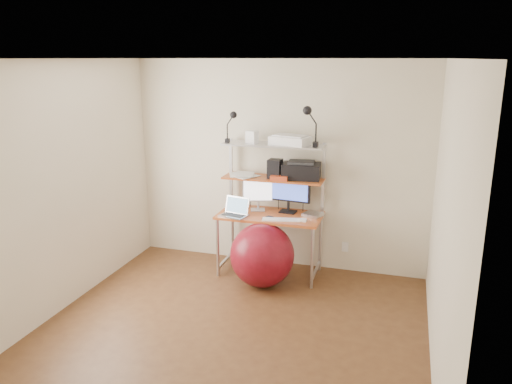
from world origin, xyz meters
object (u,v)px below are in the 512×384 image
printer (301,170)px  exercise_ball (262,255)px  monitor_black (289,190)px  laptop (235,212)px  monitor_silver (258,192)px

printer → exercise_ball: size_ratio=0.64×
monitor_black → exercise_ball: size_ratio=0.72×
printer → exercise_ball: 1.07m
laptop → monitor_silver: bearing=67.5°
monitor_silver → laptop: size_ratio=1.20×
monitor_black → laptop: monitor_black is taller
monitor_silver → exercise_ball: size_ratio=0.57×
laptop → monitor_black: bearing=41.7°
exercise_ball → printer: bearing=58.2°
monitor_black → exercise_ball: monitor_black is taller
monitor_silver → monitor_black: 0.37m
laptop → printer: bearing=37.8°
exercise_ball → monitor_black: bearing=70.3°
monitor_black → laptop: (-0.56, -0.31, -0.22)m
laptop → printer: (0.70, 0.33, 0.46)m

